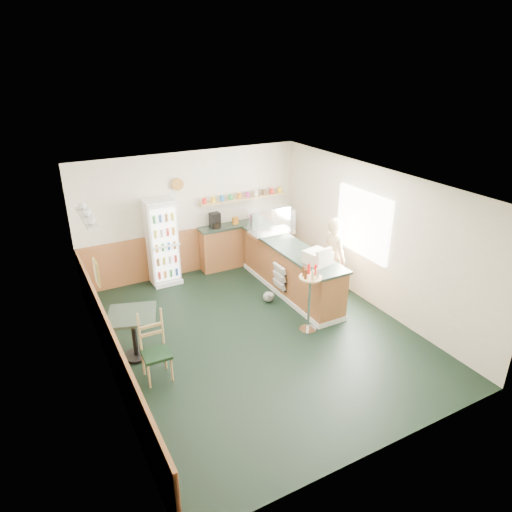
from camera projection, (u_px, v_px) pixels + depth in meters
ground at (257, 334)px, 8.06m from camera, size 6.00×6.00×0.00m
room_envelope at (226, 242)px, 7.94m from camera, size 5.04×6.02×2.72m
service_counter at (290, 271)px, 9.33m from camera, size 0.68×3.01×1.01m
back_counter at (245, 241)px, 10.61m from camera, size 2.24×0.42×1.69m
drinks_fridge at (162, 242)px, 9.56m from camera, size 0.60×0.52×1.83m
display_case at (271, 222)px, 9.64m from camera, size 0.93×0.49×0.53m
cash_register at (318, 257)px, 8.33m from camera, size 0.48×0.50×0.24m
shopkeeper at (334, 257)px, 9.07m from camera, size 0.44×0.58×1.66m
condiment_stand at (310, 290)px, 7.85m from camera, size 0.40×0.40×1.23m
newspaper_rack at (279, 277)px, 9.03m from camera, size 0.09×0.43×0.51m
cafe_table at (133, 327)px, 7.22m from camera, size 0.92×0.92×0.80m
cafe_chair at (154, 344)px, 6.81m from camera, size 0.41×0.41×1.08m
dog_doorstop at (269, 297)px, 9.06m from camera, size 0.21×0.27×0.25m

